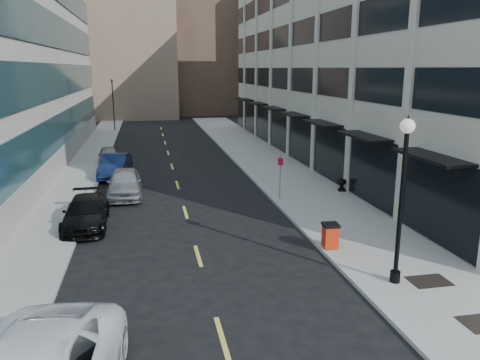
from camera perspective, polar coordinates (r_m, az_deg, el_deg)
name	(u,v)px	position (r m, az deg, el deg)	size (l,w,h in m)	color
sidewalk_right	(288,179)	(31.88, 5.93, 0.17)	(5.00, 80.00, 0.15)	#9C9A8E
sidewalk_left	(72,189)	(30.84, -19.78, -1.02)	(3.00, 80.00, 0.15)	#9C9A8E
building_right	(377,48)	(41.15, 16.32, 15.22)	(15.30, 46.50, 18.25)	beige
skyline_tan_near	(127,24)	(77.91, -13.63, 18.00)	(14.00, 18.00, 28.00)	#857157
skyline_brown	(201,8)	(82.75, -4.79, 20.11)	(12.00, 16.00, 34.00)	brown
skyline_tan_far	(70,46)	(88.52, -20.00, 15.05)	(12.00, 14.00, 22.00)	#857157
skyline_stone	(268,51)	(78.20, 3.42, 15.38)	(10.00, 14.00, 20.00)	beige
grate_far	(429,281)	(17.90, 22.05, -11.35)	(1.40, 1.00, 0.01)	black
road_centerline	(181,197)	(27.66, -7.21, -2.07)	(0.15, 68.20, 0.01)	#D8CC4C
traffic_signal	(112,83)	(57.74, -15.35, 11.37)	(0.66, 0.66, 6.98)	black
car_black_pickup	(86,213)	(23.37, -18.26, -3.79)	(1.97, 4.85, 1.41)	black
car_silver_sedan	(125,183)	(28.20, -13.88, -0.34)	(1.95, 4.84, 1.65)	#96989F
car_blue_sedan	(115,166)	(33.54, -14.96, 1.69)	(1.66, 4.77, 1.57)	#131F48
car_grey_sedan	(109,156)	(38.24, -15.70, 2.89)	(1.60, 3.97, 1.35)	gray
trash_bin	(330,235)	(19.67, 10.95, -6.56)	(0.68, 0.74, 1.04)	red
lamppost	(402,187)	(16.34, 19.19, -0.82)	(0.48, 0.48, 5.78)	black
sign_post	(280,171)	(26.24, 4.93, 1.10)	(0.29, 0.12, 2.53)	slate
urn_planter	(342,183)	(28.81, 12.31, -0.41)	(0.54, 0.54, 0.75)	black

